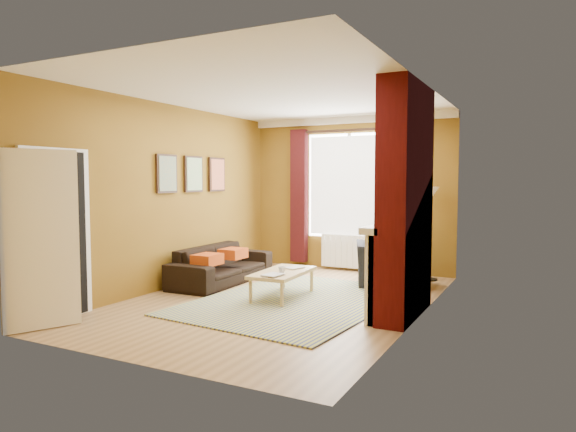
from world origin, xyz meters
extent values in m
plane|color=olive|center=(0.00, 0.00, 0.00)|extent=(5.50, 5.50, 0.00)
cube|color=brown|center=(0.00, 2.75, 1.40)|extent=(3.80, 0.02, 2.80)
cube|color=brown|center=(0.00, -2.75, 1.40)|extent=(3.80, 0.02, 2.80)
cube|color=brown|center=(1.90, 0.00, 1.40)|extent=(0.02, 5.50, 2.80)
cube|color=brown|center=(-1.90, 0.00, 1.40)|extent=(0.02, 5.50, 2.80)
cube|color=white|center=(0.00, 0.00, 2.80)|extent=(3.80, 5.50, 0.01)
cube|color=#460A0A|center=(1.72, 0.00, 1.40)|extent=(0.35, 1.40, 2.80)
cube|color=white|center=(1.53, 0.00, 0.55)|extent=(0.12, 1.30, 1.10)
cube|color=white|center=(1.48, 0.00, 1.08)|extent=(0.22, 1.40, 0.08)
cube|color=white|center=(1.51, -0.58, 0.52)|extent=(0.16, 0.14, 1.04)
cube|color=white|center=(1.51, 0.58, 0.52)|extent=(0.16, 0.14, 1.04)
cube|color=black|center=(1.56, 0.00, 0.45)|extent=(0.06, 0.80, 0.90)
cube|color=black|center=(1.54, 0.00, 0.03)|extent=(0.20, 1.00, 0.06)
cube|color=white|center=(1.49, -0.35, 1.20)|extent=(0.03, 0.12, 0.16)
cube|color=black|center=(1.49, -0.10, 1.19)|extent=(0.03, 0.10, 0.14)
cylinder|color=black|center=(1.49, 0.15, 1.18)|extent=(0.10, 0.10, 0.12)
cube|color=black|center=(1.53, 0.00, 1.85)|extent=(0.03, 0.60, 0.75)
cube|color=#A77138|center=(1.51, 0.00, 1.85)|extent=(0.01, 0.52, 0.66)
cube|color=white|center=(0.00, 2.71, 2.74)|extent=(3.80, 0.08, 0.12)
cube|color=white|center=(0.00, 2.72, 1.55)|extent=(1.60, 0.04, 1.90)
cube|color=white|center=(0.00, 2.68, 1.55)|extent=(1.50, 0.02, 1.80)
cube|color=white|center=(0.00, 2.70, 1.55)|extent=(0.06, 0.04, 1.90)
cube|color=#3D0D10|center=(-0.98, 2.63, 1.35)|extent=(0.30, 0.16, 2.50)
cube|color=#3D0D10|center=(0.98, 2.63, 1.35)|extent=(0.30, 0.16, 2.50)
cylinder|color=black|center=(0.00, 2.63, 2.55)|extent=(2.30, 0.05, 0.05)
cube|color=white|center=(0.00, 2.65, 0.35)|extent=(1.00, 0.10, 0.60)
cube|color=white|center=(-0.45, 2.59, 0.35)|extent=(0.04, 0.03, 0.56)
cube|color=white|center=(-0.34, 2.59, 0.35)|extent=(0.04, 0.03, 0.56)
cube|color=white|center=(-0.23, 2.59, 0.35)|extent=(0.04, 0.03, 0.56)
cube|color=white|center=(-0.12, 2.59, 0.35)|extent=(0.04, 0.03, 0.56)
cube|color=white|center=(-0.01, 2.59, 0.35)|extent=(0.04, 0.03, 0.56)
cube|color=white|center=(0.10, 2.59, 0.35)|extent=(0.04, 0.03, 0.56)
cube|color=white|center=(0.21, 2.59, 0.35)|extent=(0.04, 0.03, 0.56)
cube|color=white|center=(0.32, 2.59, 0.35)|extent=(0.04, 0.03, 0.56)
cube|color=white|center=(0.43, 2.59, 0.35)|extent=(0.04, 0.03, 0.56)
cube|color=black|center=(-1.87, -0.10, 1.75)|extent=(0.04, 0.44, 0.58)
cube|color=#CB862F|center=(-1.84, -0.10, 1.75)|extent=(0.01, 0.38, 0.52)
cube|color=black|center=(-1.87, 0.55, 1.75)|extent=(0.04, 0.44, 0.58)
cube|color=green|center=(-1.84, 0.55, 1.75)|extent=(0.01, 0.38, 0.52)
cube|color=black|center=(-1.87, 1.20, 1.75)|extent=(0.04, 0.44, 0.58)
cube|color=#C3303D|center=(-1.84, 1.20, 1.75)|extent=(0.01, 0.38, 0.52)
cube|color=white|center=(-1.88, -2.05, 1.00)|extent=(0.05, 0.94, 2.06)
cube|color=black|center=(-1.85, -2.05, 1.00)|extent=(0.02, 0.80, 1.98)
cube|color=white|center=(-1.68, -2.41, 1.00)|extent=(0.37, 0.74, 1.98)
imported|color=#3D6B2F|center=(1.49, 0.45, 1.26)|extent=(0.14, 0.10, 0.27)
cube|color=#AD3D0E|center=(-1.27, 0.08, 0.47)|extent=(0.34, 0.40, 0.16)
cube|color=#AD3D0E|center=(-1.27, 0.78, 0.47)|extent=(0.34, 0.40, 0.16)
cube|color=navy|center=(0.23, 0.06, 0.01)|extent=(2.64, 3.46, 0.02)
imported|color=black|center=(-1.42, 0.68, 0.30)|extent=(0.84, 2.04, 0.59)
imported|color=black|center=(1.08, 1.65, 0.34)|extent=(1.29, 1.21, 0.68)
cube|color=#D2B579|center=(-0.03, 0.15, 0.36)|extent=(0.63, 1.18, 0.05)
cylinder|color=#D2B579|center=(-0.24, -0.38, 0.17)|extent=(0.05, 0.05, 0.34)
cylinder|color=#D2B579|center=(0.22, -0.36, 0.17)|extent=(0.05, 0.05, 0.34)
cylinder|color=#D2B579|center=(-0.29, 0.65, 0.17)|extent=(0.05, 0.05, 0.34)
cylinder|color=#D2B579|center=(0.17, 0.68, 0.17)|extent=(0.05, 0.05, 0.34)
cylinder|color=olive|center=(0.67, 2.28, 0.21)|extent=(0.38, 0.38, 0.43)
cylinder|color=black|center=(1.55, 2.40, 0.01)|extent=(0.24, 0.24, 0.03)
cylinder|color=black|center=(1.55, 2.40, 0.74)|extent=(0.02, 0.02, 1.42)
cone|color=beige|center=(1.55, 2.40, 1.46)|extent=(0.24, 0.24, 0.17)
imported|color=#999999|center=(-0.07, -0.24, 0.40)|extent=(0.24, 0.31, 0.03)
imported|color=#999999|center=(-0.06, 0.44, 0.39)|extent=(0.27, 0.31, 0.02)
imported|color=#999999|center=(0.06, -0.05, 0.43)|extent=(0.13, 0.13, 0.10)
cube|color=#29292C|center=(-0.07, 0.19, 0.40)|extent=(0.10, 0.16, 0.02)
camera|label=1|loc=(3.27, -6.14, 1.65)|focal=32.00mm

